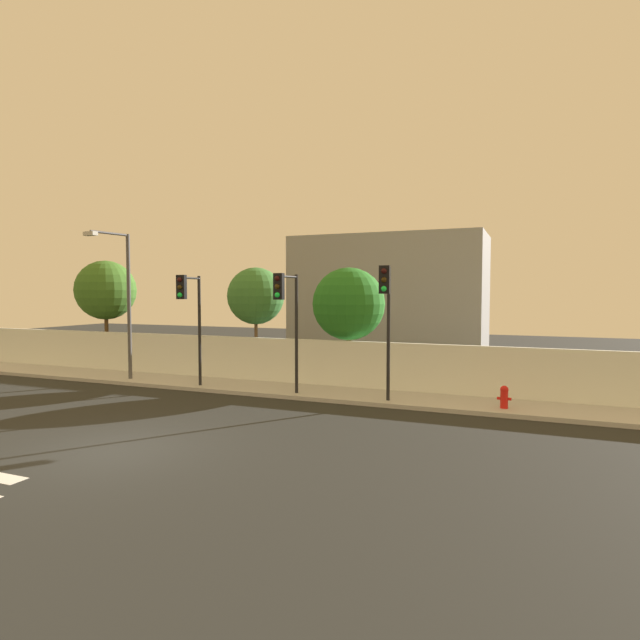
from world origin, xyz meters
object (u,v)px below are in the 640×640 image
object	(u,v)px
traffic_light_right	(386,304)
fire_hydrant	(504,396)
traffic_light_left	(287,307)
roadside_tree_midleft	(256,296)
traffic_light_center	(190,306)
street_lamp_curbside	(123,292)
roadside_tree_midright	(349,304)
roadside_tree_leftmost	(106,290)

from	to	relation	value
traffic_light_right	fire_hydrant	distance (m)	4.77
traffic_light_left	roadside_tree_midleft	size ratio (longest dim) A/B	0.88
traffic_light_center	fire_hydrant	distance (m)	11.74
traffic_light_center	street_lamp_curbside	bearing A→B (deg)	170.26
traffic_light_right	street_lamp_curbside	xyz separation A→B (m)	(-11.53, 0.51, 0.37)
traffic_light_center	roadside_tree_midright	world-z (taller)	roadside_tree_midright
traffic_light_left	traffic_light_right	world-z (taller)	traffic_light_right
traffic_light_left	roadside_tree_leftmost	bearing A→B (deg)	162.89
traffic_light_right	street_lamp_curbside	bearing A→B (deg)	177.45
traffic_light_right	roadside_tree_midleft	distance (m)	7.67
roadside_tree_midright	street_lamp_curbside	bearing A→B (deg)	-161.81
traffic_light_left	fire_hydrant	bearing A→B (deg)	7.67
traffic_light_left	street_lamp_curbside	world-z (taller)	street_lamp_curbside
fire_hydrant	roadside_tree_midright	bearing A→B (deg)	156.61
fire_hydrant	roadside_tree_midleft	distance (m)	11.29
street_lamp_curbside	fire_hydrant	xyz separation A→B (m)	(15.21, 0.28, -3.31)
traffic_light_right	traffic_light_center	bearing A→B (deg)	-178.90
traffic_light_right	street_lamp_curbside	world-z (taller)	street_lamp_curbside
fire_hydrant	roadside_tree_leftmost	distance (m)	19.57
traffic_light_left	roadside_tree_midleft	distance (m)	4.92
street_lamp_curbside	roadside_tree_midright	xyz separation A→B (m)	(9.02, 2.96, -0.47)
roadside_tree_leftmost	roadside_tree_midleft	bearing A→B (deg)	0.00
traffic_light_right	roadside_tree_midright	world-z (taller)	roadside_tree_midright
roadside_tree_leftmost	traffic_light_left	bearing A→B (deg)	-17.11
traffic_light_center	fire_hydrant	size ratio (longest dim) A/B	5.98
roadside_tree_midleft	street_lamp_curbside	bearing A→B (deg)	-147.78
street_lamp_curbside	roadside_tree_midright	distance (m)	9.50
traffic_light_right	roadside_tree_leftmost	bearing A→B (deg)	167.28
roadside_tree_midleft	traffic_light_right	bearing A→B (deg)	-26.97
fire_hydrant	roadside_tree_midright	world-z (taller)	roadside_tree_midright
traffic_light_right	roadside_tree_leftmost	size ratio (longest dim) A/B	0.84
fire_hydrant	roadside_tree_leftmost	size ratio (longest dim) A/B	0.13
traffic_light_right	roadside_tree_midleft	xyz separation A→B (m)	(-6.83, 3.48, 0.21)
street_lamp_curbside	fire_hydrant	size ratio (longest dim) A/B	8.48
fire_hydrant	traffic_light_right	bearing A→B (deg)	-167.75
traffic_light_right	roadside_tree_midleft	bearing A→B (deg)	153.03
street_lamp_curbside	roadside_tree_midleft	distance (m)	5.56
traffic_light_center	roadside_tree_midright	distance (m)	6.31
traffic_light_right	traffic_light_left	bearing A→B (deg)	-177.18
traffic_light_right	fire_hydrant	bearing A→B (deg)	12.25
roadside_tree_leftmost	traffic_light_center	bearing A→B (deg)	-25.13
fire_hydrant	roadside_tree_midright	size ratio (longest dim) A/B	0.15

